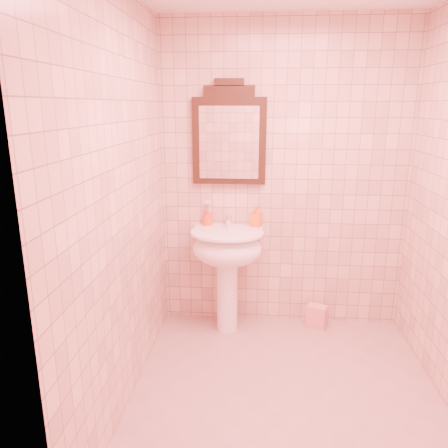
# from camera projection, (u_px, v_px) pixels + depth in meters

# --- Properties ---
(floor) EXTENTS (2.20, 2.20, 0.00)m
(floor) POSITION_uv_depth(u_px,v_px,m) (286.00, 399.00, 2.82)
(floor) COLOR tan
(floor) RESTS_ON ground
(back_wall) EXTENTS (2.00, 0.02, 2.50)m
(back_wall) POSITION_uv_depth(u_px,v_px,m) (284.00, 179.00, 3.55)
(back_wall) COLOR beige
(back_wall) RESTS_ON floor
(pedestal_sink) EXTENTS (0.58, 0.58, 0.86)m
(pedestal_sink) POSITION_uv_depth(u_px,v_px,m) (227.00, 255.00, 3.52)
(pedestal_sink) COLOR white
(pedestal_sink) RESTS_ON floor
(faucet) EXTENTS (0.04, 0.16, 0.11)m
(faucet) POSITION_uv_depth(u_px,v_px,m) (228.00, 220.00, 3.58)
(faucet) COLOR white
(faucet) RESTS_ON pedestal_sink
(mirror) EXTENTS (0.59, 0.06, 0.82)m
(mirror) POSITION_uv_depth(u_px,v_px,m) (229.00, 137.00, 3.46)
(mirror) COLOR black
(mirror) RESTS_ON back_wall
(toothbrush_cup) EXTENTS (0.08, 0.08, 0.19)m
(toothbrush_cup) POSITION_uv_depth(u_px,v_px,m) (208.00, 219.00, 3.63)
(toothbrush_cup) COLOR #FB4015
(toothbrush_cup) RESTS_ON pedestal_sink
(soap_dispenser) EXTENTS (0.10, 0.10, 0.17)m
(soap_dispenser) POSITION_uv_depth(u_px,v_px,m) (256.00, 216.00, 3.58)
(soap_dispenser) COLOR #F95F14
(soap_dispenser) RESTS_ON pedestal_sink
(towel) EXTENTS (0.19, 0.16, 0.20)m
(towel) POSITION_uv_depth(u_px,v_px,m) (317.00, 316.00, 3.70)
(towel) COLOR pink
(towel) RESTS_ON floor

